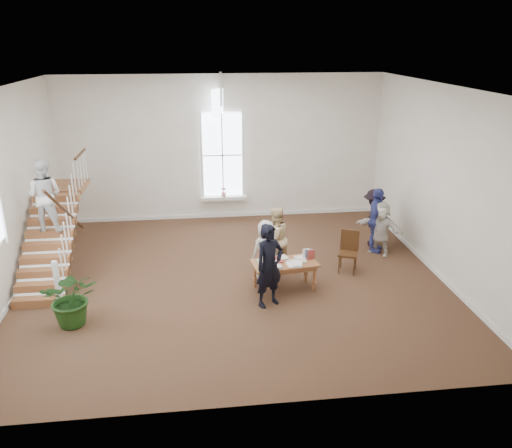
{
  "coord_description": "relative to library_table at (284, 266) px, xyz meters",
  "views": [
    {
      "loc": [
        -0.78,
        -10.89,
        5.51
      ],
      "look_at": [
        0.57,
        0.4,
        1.24
      ],
      "focal_mm": 35.0,
      "sensor_mm": 36.0,
      "label": 1
    }
  ],
  "objects": [
    {
      "name": "ground",
      "position": [
        -1.09,
        0.7,
        -0.61
      ],
      "size": [
        10.0,
        10.0,
        0.0
      ],
      "primitive_type": "plane",
      "color": "#42261A",
      "rests_on": "ground"
    },
    {
      "name": "person_yellow",
      "position": [
        -0.04,
        1.11,
        0.21
      ],
      "size": [
        1.01,
        0.95,
        1.64
      ],
      "primitive_type": "imported",
      "rotation": [
        0.0,
        0.0,
        3.69
      ],
      "color": "beige",
      "rests_on": "ground"
    },
    {
      "name": "elderly_woman",
      "position": [
        -0.34,
        0.61,
        0.14
      ],
      "size": [
        0.85,
        0.71,
        1.49
      ],
      "primitive_type": "imported",
      "rotation": [
        0.0,
        0.0,
        3.52
      ],
      "color": "#BCB7AE",
      "rests_on": "ground"
    },
    {
      "name": "room_shell",
      "position": [
        -1.09,
        5.1,
        -0.21
      ],
      "size": [
        10.49,
        10.0,
        10.0
      ],
      "color": "beige",
      "rests_on": "ground"
    },
    {
      "name": "library_table",
      "position": [
        0.0,
        0.0,
        0.0
      ],
      "size": [
        1.55,
        0.93,
        0.75
      ],
      "rotation": [
        0.0,
        0.0,
        0.14
      ],
      "color": "brown",
      "rests_on": "ground"
    },
    {
      "name": "woman_cluster_c",
      "position": [
        2.91,
        1.71,
        0.13
      ],
      "size": [
        1.24,
        1.3,
        1.47
      ],
      "primitive_type": "imported",
      "rotation": [
        0.0,
        0.0,
        5.45
      ],
      "color": "silver",
      "rests_on": "ground"
    },
    {
      "name": "side_chair",
      "position": [
        1.78,
        0.83,
        -0.02
      ],
      "size": [
        0.6,
        0.6,
        1.04
      ],
      "rotation": [
        0.0,
        0.0,
        -0.42
      ],
      "color": "#361B0E",
      "rests_on": "ground"
    },
    {
      "name": "police_officer",
      "position": [
        -0.44,
        -0.64,
        0.32
      ],
      "size": [
        0.81,
        0.72,
        1.87
      ],
      "primitive_type": "imported",
      "rotation": [
        0.0,
        0.0,
        0.5
      ],
      "color": "black",
      "rests_on": "ground"
    },
    {
      "name": "woman_cluster_b",
      "position": [
        2.91,
        2.36,
        0.2
      ],
      "size": [
        0.85,
        1.16,
        1.61
      ],
      "primitive_type": "imported",
      "rotation": [
        0.0,
        0.0,
        4.45
      ],
      "color": "black",
      "rests_on": "ground"
    },
    {
      "name": "staircase",
      "position": [
        -5.43,
        1.45,
        1.01
      ],
      "size": [
        1.1,
        4.1,
        2.92
      ],
      "color": "brown",
      "rests_on": "ground"
    },
    {
      "name": "woman_cluster_a",
      "position": [
        2.83,
        1.91,
        0.28
      ],
      "size": [
        0.83,
        1.13,
        1.78
      ],
      "primitive_type": "imported",
      "rotation": [
        0.0,
        0.0,
        1.14
      ],
      "color": "navy",
      "rests_on": "ground"
    },
    {
      "name": "floor_plant",
      "position": [
        -4.49,
        -0.96,
        -0.0
      ],
      "size": [
        1.18,
        1.05,
        1.21
      ],
      "primitive_type": "imported",
      "rotation": [
        0.0,
        0.0,
        0.1
      ],
      "color": "#1B3E13",
      "rests_on": "ground"
    }
  ]
}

